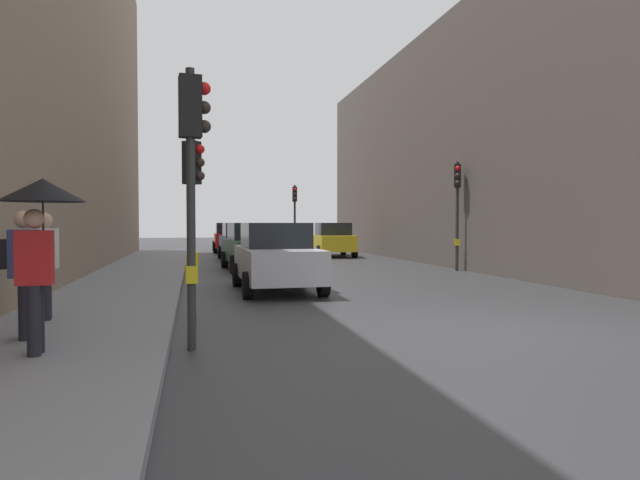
{
  "coord_description": "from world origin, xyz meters",
  "views": [
    {
      "loc": [
        -4.67,
        -8.43,
        1.76
      ],
      "look_at": [
        -0.56,
        10.03,
        1.18
      ],
      "focal_mm": 31.62,
      "sensor_mm": 36.0,
      "label": 1
    }
  ],
  "objects": [
    {
      "name": "traffic_light_near_right",
      "position": [
        -4.7,
        2.95,
        2.39
      ],
      "size": [
        0.44,
        0.37,
        3.46
      ],
      "color": "#2D2D2D",
      "rests_on": "ground"
    },
    {
      "name": "traffic_light_near_left",
      "position": [
        -4.7,
        -0.49,
        2.67
      ],
      "size": [
        0.44,
        0.27,
        3.87
      ],
      "color": "#2D2D2D",
      "rests_on": "ground"
    },
    {
      "name": "car_green_estate",
      "position": [
        -2.56,
        12.67,
        0.88
      ],
      "size": [
        2.25,
        4.32,
        1.76
      ],
      "color": "#2D6038",
      "rests_on": "ground"
    },
    {
      "name": "ground_plane",
      "position": [
        0.0,
        0.0,
        0.0
      ],
      "size": [
        120.0,
        120.0,
        0.0
      ],
      "primitive_type": "plane",
      "color": "#38383A"
    },
    {
      "name": "pedestrian_with_umbrella",
      "position": [
        -6.5,
        -1.03,
        1.84
      ],
      "size": [
        1.0,
        1.0,
        2.14
      ],
      "color": "black",
      "rests_on": "sidewalk_kerb"
    },
    {
      "name": "car_silver_hatchback",
      "position": [
        -2.62,
        6.0,
        0.88
      ],
      "size": [
        2.08,
        4.23,
        1.76
      ],
      "color": "#BCBCC1",
      "rests_on": "ground"
    },
    {
      "name": "traffic_light_far_median",
      "position": [
        0.94,
        23.42,
        2.7
      ],
      "size": [
        0.25,
        0.43,
        3.92
      ],
      "color": "#2D2D2D",
      "rests_on": "ground"
    },
    {
      "name": "traffic_light_mid_street",
      "position": [
        4.71,
        10.59,
        2.75
      ],
      "size": [
        0.34,
        0.45,
        4.0
      ],
      "color": "#2D2D2D",
      "rests_on": "ground"
    },
    {
      "name": "building_facade_right",
      "position": [
        11.02,
        13.92,
        5.01
      ],
      "size": [
        12.0,
        31.37,
        10.03
      ],
      "primitive_type": "cube",
      "color": "#5B514C",
      "rests_on": "ground"
    },
    {
      "name": "pedestrian_with_black_backpack",
      "position": [
        -7.13,
        1.62,
        1.16
      ],
      "size": [
        0.63,
        0.38,
        1.77
      ],
      "color": "black",
      "rests_on": "sidewalk_kerb"
    },
    {
      "name": "pedestrian_with_grey_backpack",
      "position": [
        -7.01,
        -0.03,
        1.16
      ],
      "size": [
        0.65,
        0.42,
        1.77
      ],
      "color": "black",
      "rests_on": "sidewalk_kerb"
    },
    {
      "name": "car_yellow_taxi",
      "position": [
        2.36,
        20.2,
        0.88
      ],
      "size": [
        2.18,
        4.28,
        1.76
      ],
      "color": "yellow",
      "rests_on": "ground"
    },
    {
      "name": "car_red_sedan",
      "position": [
        -2.61,
        25.87,
        0.88
      ],
      "size": [
        2.06,
        4.22,
        1.76
      ],
      "color": "red",
      "rests_on": "ground"
    },
    {
      "name": "sidewalk_kerb",
      "position": [
        -6.46,
        6.0,
        0.08
      ],
      "size": [
        2.88,
        40.0,
        0.16
      ],
      "primitive_type": "cube",
      "color": "gray",
      "rests_on": "ground"
    },
    {
      "name": "car_blue_van",
      "position": [
        -2.52,
        18.22,
        0.88
      ],
      "size": [
        2.13,
        4.26,
        1.76
      ],
      "color": "navy",
      "rests_on": "ground"
    }
  ]
}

